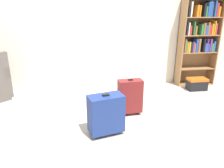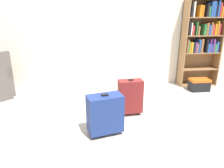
{
  "view_description": "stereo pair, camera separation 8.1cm",
  "coord_description": "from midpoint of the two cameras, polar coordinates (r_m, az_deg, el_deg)",
  "views": [
    {
      "loc": [
        -0.56,
        -2.87,
        1.6
      ],
      "look_at": [
        -0.12,
        0.14,
        0.55
      ],
      "focal_mm": 34.49,
      "sensor_mm": 36.0,
      "label": 1
    },
    {
      "loc": [
        -0.48,
        -2.88,
        1.6
      ],
      "look_at": [
        -0.12,
        0.14,
        0.55
      ],
      "focal_mm": 34.49,
      "sensor_mm": 36.0,
      "label": 2
    }
  ],
  "objects": [
    {
      "name": "bookshelf",
      "position": [
        5.06,
        21.54,
        11.46
      ],
      "size": [
        0.82,
        0.31,
        1.81
      ],
      "color": "olive",
      "rests_on": "ground"
    },
    {
      "name": "suitcase_navy_blue",
      "position": [
        2.87,
        -2.43,
        -7.83
      ],
      "size": [
        0.5,
        0.35,
        0.58
      ],
      "color": "navy",
      "rests_on": "ground"
    },
    {
      "name": "ground_plane",
      "position": [
        3.33,
        1.71,
        -9.69
      ],
      "size": [
        10.3,
        10.3,
        0.0
      ],
      "primitive_type": "plane",
      "color": "#B2A899"
    },
    {
      "name": "storage_box",
      "position": [
        4.85,
        21.12,
        0.09
      ],
      "size": [
        0.4,
        0.24,
        0.25
      ],
      "color": "black",
      "rests_on": "ground"
    },
    {
      "name": "suitcase_dark_red",
      "position": [
        3.41,
        4.13,
        -3.23
      ],
      "size": [
        0.39,
        0.21,
        0.59
      ],
      "color": "maroon",
      "rests_on": "ground"
    },
    {
      "name": "back_wall",
      "position": [
        4.62,
        -1.94,
        15.29
      ],
      "size": [
        5.89,
        0.1,
        2.6
      ],
      "primitive_type": "cube",
      "color": "beige",
      "rests_on": "ground"
    },
    {
      "name": "mug",
      "position": [
        4.32,
        -24.84,
        -3.88
      ],
      "size": [
        0.12,
        0.08,
        0.1
      ],
      "color": "white",
      "rests_on": "ground"
    }
  ]
}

